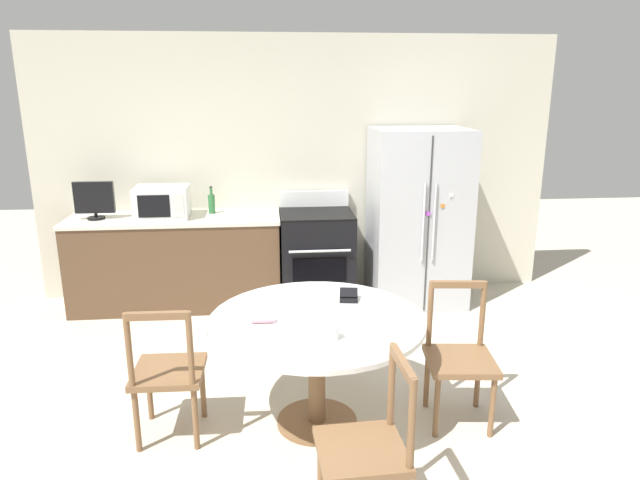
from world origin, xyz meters
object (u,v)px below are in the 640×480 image
at_px(dining_chair_left, 168,373).
at_px(candle_glass, 331,333).
at_px(refrigerator, 418,217).
at_px(wallet, 349,296).
at_px(countertop_tv, 94,199).
at_px(dining_chair_near, 367,449).
at_px(counter_bottle, 212,203).
at_px(microwave, 162,202).
at_px(oven_range, 316,257).
at_px(dining_chair_right, 459,358).

height_order(dining_chair_left, candle_glass, dining_chair_left).
relative_size(refrigerator, wallet, 12.05).
height_order(countertop_tv, dining_chair_left, countertop_tv).
distance_m(refrigerator, wallet, 2.04).
height_order(dining_chair_near, candle_glass, dining_chair_near).
height_order(counter_bottle, dining_chair_left, counter_bottle).
xyz_separation_m(microwave, counter_bottle, (0.45, 0.13, -0.05)).
xyz_separation_m(oven_range, dining_chair_left, (-1.11, -2.19, -0.03)).
height_order(microwave, wallet, microwave).
xyz_separation_m(refrigerator, countertop_tv, (-3.07, 0.06, 0.23)).
bearing_deg(dining_chair_right, counter_bottle, -47.21).
xyz_separation_m(refrigerator, dining_chair_right, (-0.27, -2.12, -0.43)).
bearing_deg(counter_bottle, refrigerator, -5.68).
relative_size(countertop_tv, candle_glass, 3.90).
bearing_deg(counter_bottle, dining_chair_near, -72.85).
relative_size(refrigerator, dining_chair_right, 1.91).
bearing_deg(wallet, refrigerator, 62.34).
xyz_separation_m(oven_range, dining_chair_right, (0.72, -2.17, -0.03)).
bearing_deg(counter_bottle, microwave, -163.67).
distance_m(counter_bottle, candle_glass, 2.74).
height_order(oven_range, candle_glass, oven_range).
relative_size(oven_range, counter_bottle, 4.04).
bearing_deg(counter_bottle, countertop_tv, -172.32).
xyz_separation_m(counter_bottle, dining_chair_near, (0.98, -3.19, -0.57)).
relative_size(counter_bottle, dining_chair_left, 0.30).
distance_m(refrigerator, microwave, 2.47).
distance_m(refrigerator, dining_chair_right, 2.18).
xyz_separation_m(microwave, wallet, (1.51, -1.88, -0.28)).
distance_m(oven_range, microwave, 1.57).
relative_size(oven_range, dining_chair_right, 1.20).
bearing_deg(candle_glass, countertop_tv, 128.45).
bearing_deg(countertop_tv, dining_chair_right, -37.80).
xyz_separation_m(refrigerator, dining_chair_left, (-2.10, -2.14, -0.43)).
relative_size(oven_range, candle_glass, 11.64).
height_order(refrigerator, dining_chair_near, refrigerator).
bearing_deg(candle_glass, refrigerator, 64.63).
bearing_deg(wallet, microwave, 128.85).
bearing_deg(microwave, candle_glass, -61.65).
height_order(microwave, countertop_tv, countertop_tv).
bearing_deg(dining_chair_left, microwave, 100.60).
bearing_deg(candle_glass, counter_bottle, 108.73).
xyz_separation_m(refrigerator, dining_chair_near, (-1.03, -2.99, -0.43)).
relative_size(oven_range, wallet, 7.55).
bearing_deg(dining_chair_right, wallet, -18.78).
bearing_deg(candle_glass, dining_chair_left, 165.54).
bearing_deg(refrigerator, candle_glass, -115.37).
height_order(refrigerator, dining_chair_left, refrigerator).
bearing_deg(dining_chair_near, dining_chair_right, -43.52).
height_order(oven_range, dining_chair_right, oven_range).
xyz_separation_m(counter_bottle, dining_chair_left, (-0.09, -2.34, -0.57)).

